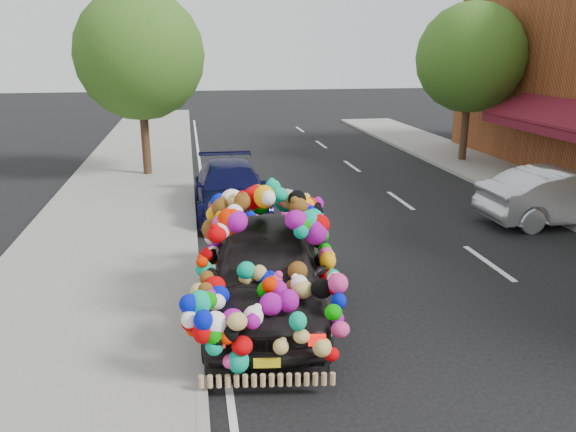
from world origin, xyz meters
TOP-DOWN VIEW (x-y plane):
  - ground at (0.00, 0.00)m, footprint 100.00×100.00m
  - sidewalk at (-4.30, 0.00)m, footprint 4.00×60.00m
  - kerb at (-2.35, 0.00)m, footprint 0.15×60.00m
  - lane_markings at (3.60, 0.00)m, footprint 6.00×50.00m
  - tree_near_sidewalk at (-3.80, 9.50)m, footprint 4.20×4.20m
  - tree_far_b at (8.00, 10.00)m, footprint 4.00×4.00m
  - plush_art_car at (-1.22, -1.49)m, footprint 2.81×5.00m
  - navy_sedan at (-1.33, 4.62)m, footprint 1.85×4.54m
  - silver_hatchback at (6.82, 2.24)m, footprint 4.24×1.54m

SIDE VIEW (x-z plane):
  - ground at x=0.00m, z-range 0.00..0.00m
  - lane_markings at x=3.60m, z-range 0.00..0.01m
  - sidewalk at x=-4.30m, z-range 0.00..0.12m
  - kerb at x=-2.35m, z-range 0.00..0.13m
  - navy_sedan at x=-1.33m, z-range 0.00..1.32m
  - silver_hatchback at x=6.82m, z-range 0.00..1.39m
  - plush_art_car at x=-1.22m, z-range 0.03..2.23m
  - tree_far_b at x=8.00m, z-range 0.94..6.84m
  - tree_near_sidewalk at x=-3.80m, z-range 0.96..7.09m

